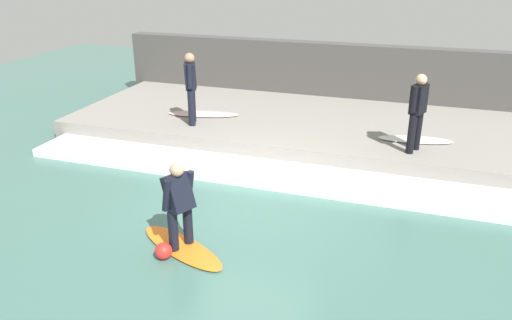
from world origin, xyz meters
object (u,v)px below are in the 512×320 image
surfboard_riding (182,247)px  surfer_waiting_far (191,85)px  surfer_riding (179,201)px  surfboard_waiting_near (415,140)px  surfboard_waiting_far (203,114)px  marker_buoy (164,251)px  surfer_waiting_near (418,109)px

surfboard_riding → surfer_waiting_far: size_ratio=1.09×
surfer_riding → surfboard_waiting_near: 5.97m
surfer_riding → surfboard_waiting_far: surfer_riding is taller
surfer_waiting_far → marker_buoy: 5.32m
surfer_riding → marker_buoy: bearing=156.5°
surfboard_waiting_near → surfboard_waiting_far: size_ratio=0.88×
surfboard_riding → surfer_riding: (0.00, -0.00, 0.82)m
surfboard_waiting_near → marker_buoy: size_ratio=6.31×
surfboard_waiting_far → surfboard_waiting_near: bearing=-93.1°
surfboard_waiting_far → marker_buoy: 5.84m
surfer_riding → surfboard_waiting_far: bearing=20.2°
surfboard_waiting_near → surfer_waiting_far: surfer_waiting_far is taller
surfer_waiting_far → marker_buoy: surfer_waiting_far is taller
surfer_waiting_near → surfboard_waiting_far: size_ratio=0.86×
surfboard_riding → surfboard_waiting_near: bearing=-34.0°
surfer_waiting_far → surfboard_waiting_near: bearing=-85.4°
surfboard_riding → surfboard_waiting_near: 5.98m
surfer_waiting_near → surfboard_waiting_far: surfer_waiting_near is taller
surfer_waiting_far → surfer_waiting_near: bearing=-92.7°
surfer_waiting_far → marker_buoy: (-4.85, -1.75, -1.30)m
surfboard_riding → surfboard_waiting_near: surfboard_waiting_near is taller
surfboard_waiting_near → surfboard_waiting_far: 5.26m
surfer_waiting_far → surfboard_waiting_far: size_ratio=0.90×
surfer_waiting_near → surfboard_waiting_near: surfer_waiting_near is taller
surfer_waiting_near → surfer_riding: bearing=142.4°
surfboard_riding → surfer_riding: surfer_riding is taller
surfer_waiting_far → surfer_riding: bearing=-157.3°
marker_buoy → surfer_riding: bearing=-23.5°
marker_buoy → surfer_waiting_far: bearing=19.8°
surfer_waiting_near → marker_buoy: bearing=143.3°
surfboard_riding → surfboard_waiting_far: surfboard_waiting_far is taller
surfboard_riding → surfboard_waiting_far: (5.22, 1.92, 0.47)m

